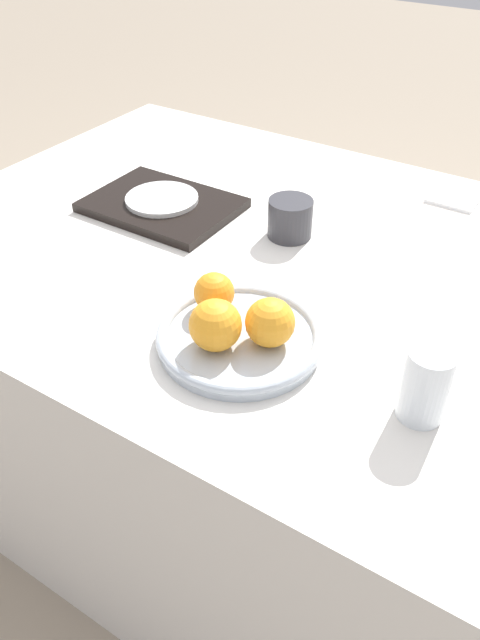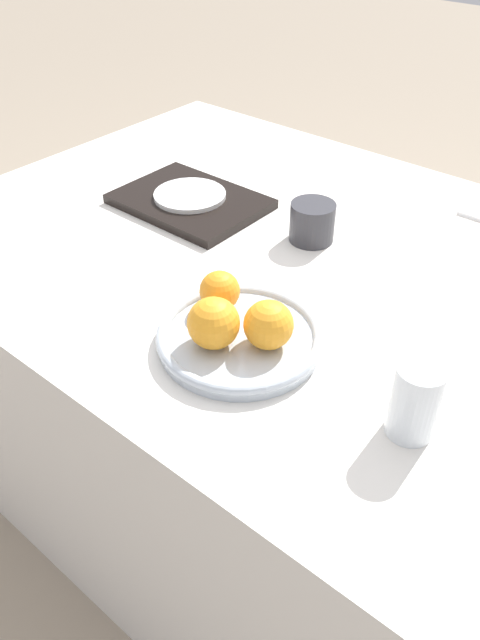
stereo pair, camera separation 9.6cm
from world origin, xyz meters
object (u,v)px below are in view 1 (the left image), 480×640
Objects in this scene: orange_2 at (270,322)px; cup_1 at (290,218)px; water_glass at (426,385)px; napkin at (456,196)px; fruit_platter at (240,338)px; orange_1 at (214,292)px; serving_tray at (162,205)px; orange_0 at (215,325)px; side_plate at (162,199)px.

cup_1 is (-0.15, 0.33, -0.02)m from orange_2.
napkin is (-0.16, 0.68, -0.05)m from water_glass.
napkin is (0.08, 0.68, -0.05)m from orange_2.
orange_1 reaches higher than fruit_platter.
cup_1 is at bearing 9.88° from serving_tray.
orange_0 is 0.72× the size of water_glass.
orange_0 is 0.08m from orange_2.
orange_1 is 0.87× the size of orange_2.
orange_2 is at bearing -33.04° from serving_tray.
cup_1 is (-0.03, 0.31, -0.01)m from orange_1.
napkin is (0.23, 0.35, -0.04)m from cup_1.
water_glass is (0.24, -0.00, -0.00)m from orange_2.
orange_2 is at bearing -33.04° from side_plate.
orange_1 is at bearing -107.17° from napkin.
cup_1 is at bearing 114.08° from orange_2.
orange_0 is 0.64× the size of napkin.
napkin is at bearing 78.62° from orange_0.
cup_1 is at bearing 9.88° from side_plate.
orange_1 reaches higher than napkin.
serving_tray reaches higher than napkin.
orange_2 is at bearing 39.04° from orange_0.
fruit_platter is 1.69× the size of side_plate.
orange_1 is 0.12m from orange_2.
napkin is (0.52, 0.40, -0.01)m from serving_tray.
water_glass is at bearing -0.46° from orange_2.
cup_1 is 0.42m from napkin.
cup_1 is 0.70× the size of napkin.
water_glass is 0.74m from serving_tray.
fruit_platter is at bearing -167.60° from orange_2.
side_plate is 1.24× the size of napkin.
orange_2 reaches higher than cup_1.
water_glass is at bearing -22.74° from serving_tray.
fruit_platter is 0.09m from orange_1.
water_glass is (0.36, -0.03, 0.00)m from orange_1.
orange_0 is 0.39m from cup_1.
fruit_platter is 2.36× the size of water_glass.
orange_0 is 0.10m from orange_1.
orange_2 is 0.52m from side_plate.
napkin is at bearing 37.67° from serving_tray.
fruit_platter is 0.85× the size of serving_tray.
orange_2 reaches higher than serving_tray.
orange_0 is 1.21× the size of orange_1.
water_glass is 0.52m from cup_1.
fruit_platter is 0.71m from napkin.
napkin is (0.13, 0.69, -0.01)m from fruit_platter.
serving_tray is at bearing 140.63° from orange_1.
orange_0 reaches higher than cup_1.
side_plate is (0.00, -0.00, 0.02)m from serving_tray.
side_plate is at bearing 137.84° from orange_0.
fruit_platter is 0.49m from serving_tray.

